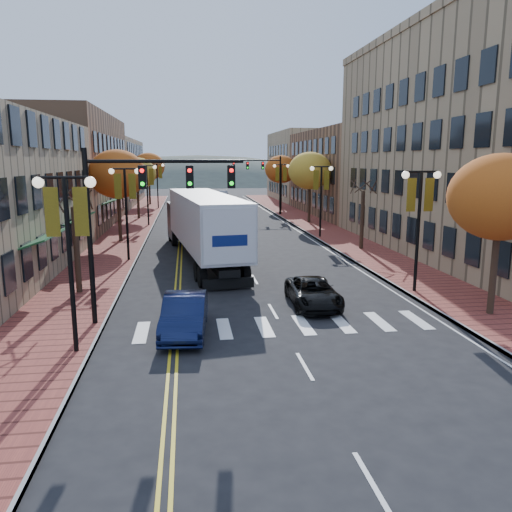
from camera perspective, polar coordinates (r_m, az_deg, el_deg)
name	(u,v)px	position (r m, az deg, el deg)	size (l,w,h in m)	color
ground	(292,344)	(18.37, 4.12, -10.00)	(200.00, 200.00, 0.00)	black
sidewalk_left	(132,228)	(49.98, -14.00, 3.16)	(4.00, 85.00, 0.15)	brown
sidewalk_right	(312,224)	(51.28, 6.46, 3.61)	(4.00, 85.00, 0.15)	brown
building_left_mid	(51,171)	(54.45, -22.38, 9.02)	(12.00, 24.00, 11.00)	brown
building_left_far	(96,172)	(78.93, -17.86, 9.11)	(12.00, 26.00, 9.50)	#9E8966
building_right_near	(506,146)	(39.56, 26.69, 11.17)	(15.00, 28.00, 15.00)	#997F5B
building_right_mid	(370,173)	(62.82, 12.92, 9.25)	(15.00, 24.00, 10.00)	brown
building_right_far	(322,166)	(83.75, 7.56, 10.12)	(15.00, 20.00, 11.00)	#9E8966
tree_left_a	(77,250)	(25.71, -19.81, 0.64)	(0.28, 0.28, 4.20)	#382619
tree_left_b	(117,174)	(41.14, -15.57, 9.00)	(4.48, 4.48, 7.21)	#382619
tree_left_c	(137,174)	(57.04, -13.45, 9.13)	(4.16, 4.16, 6.69)	#382619
tree_left_d	(149,167)	(74.97, -12.17, 9.97)	(4.61, 4.61, 7.42)	#382619
tree_right_a	(500,197)	(22.67, 26.15, 6.03)	(4.16, 4.16, 6.69)	#382619
tree_right_b	(362,220)	(37.24, 12.04, 4.06)	(0.28, 0.28, 4.20)	#382619
tree_right_c	(310,171)	(52.33, 6.18, 9.66)	(4.48, 4.48, 7.21)	#382619
tree_right_d	(281,169)	(67.97, 2.88, 9.86)	(4.35, 4.35, 7.00)	#382619
lamp_left_a	(68,230)	(17.36, -20.71, 2.74)	(1.96, 0.36, 6.05)	black
lamp_left_b	(126,196)	(33.08, -14.68, 6.66)	(1.96, 0.36, 6.05)	black
lamp_left_c	(147,183)	(50.97, -12.35, 8.14)	(1.96, 0.36, 6.05)	black
lamp_left_d	(157,177)	(68.92, -11.23, 8.85)	(1.96, 0.36, 6.05)	black
lamp_right_a	(419,207)	(25.45, 18.18, 5.30)	(1.96, 0.36, 6.05)	black
lamp_right_b	(321,187)	(42.32, 7.45, 7.78)	(1.96, 0.36, 6.05)	black
lamp_right_c	(281,179)	(59.86, 2.88, 8.76)	(1.96, 0.36, 6.05)	black
traffic_mast_near	(139,203)	(19.92, -13.24, 5.95)	(6.10, 0.35, 7.00)	black
traffic_mast_far	(264,174)	(59.49, 0.94, 9.36)	(6.10, 0.34, 7.00)	black
semi_truck	(201,221)	(32.95, -6.25, 3.95)	(5.10, 17.91, 4.42)	black
navy_sedan	(185,315)	(19.35, -8.15, -6.64)	(1.59, 4.55, 1.50)	#0D1434
black_suv	(313,293)	(22.87, 6.55, -4.17)	(2.06, 4.48, 1.24)	black
car_far_white	(209,200)	(73.53, -5.45, 6.35)	(1.74, 4.32, 1.47)	white
car_far_silver	(233,201)	(72.83, -2.70, 6.26)	(1.78, 4.37, 1.27)	#9D9EA4
car_far_oncoming	(222,194)	(87.73, -3.86, 7.07)	(1.43, 4.10, 1.35)	#A2A3A9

